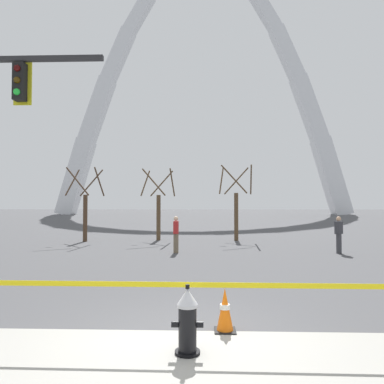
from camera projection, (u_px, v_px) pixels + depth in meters
The scene contains 10 objects.
ground_plane at pixel (178, 338), 5.79m from camera, with size 240.00×240.00×0.00m, color #474749.
fire_hydrant at pixel (187, 321), 5.18m from camera, with size 0.46×0.48×0.99m.
caution_tape_barrier at pixel (195, 299), 5.40m from camera, with size 6.51×0.10×1.02m.
traffic_cone_by_hydrant at pixel (225, 310), 6.08m from camera, with size 0.36×0.36×0.73m.
monument_arch at pixel (202, 98), 69.73m from camera, with size 56.32×3.18×51.46m.
tree_far_left at pixel (85, 209), 20.36m from camera, with size 1.91×1.93×4.15m.
tree_left_mid at pixel (158, 209), 21.11m from camera, with size 1.92×1.93×4.15m.
tree_center_left at pixel (236, 207), 20.89m from camera, with size 2.00×2.01×4.33m.
pedestrian_walking_left at pixel (176, 234), 15.66m from camera, with size 0.22×0.35×1.59m.
pedestrian_standing_center at pixel (339, 234), 15.50m from camera, with size 0.39×0.37×1.59m.
Camera 1 is at (0.42, -5.85, 2.16)m, focal length 33.73 mm.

